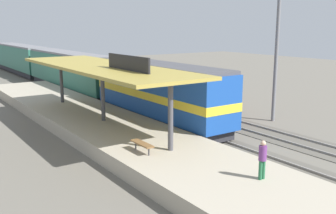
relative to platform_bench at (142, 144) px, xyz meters
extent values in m
plane|color=#666056|center=(8.00, 7.44, -1.34)|extent=(120.00, 120.00, 0.00)
cube|color=#565249|center=(6.00, 7.44, -1.32)|extent=(3.20, 110.00, 0.04)
cube|color=gray|center=(5.28, 7.44, -1.26)|extent=(0.10, 110.00, 0.16)
cube|color=gray|center=(6.72, 7.44, -1.26)|extent=(0.10, 110.00, 0.16)
cube|color=#565249|center=(10.60, 7.44, -1.32)|extent=(3.20, 110.00, 0.04)
cube|color=gray|center=(9.88, 7.44, -1.26)|extent=(0.10, 110.00, 0.16)
cube|color=gray|center=(11.32, 7.44, -1.26)|extent=(0.10, 110.00, 0.16)
cube|color=#A89E89|center=(1.40, 7.44, -0.89)|extent=(6.00, 44.00, 0.90)
cylinder|color=#47474C|center=(1.40, -0.56, 1.36)|extent=(0.28, 0.28, 3.60)
cylinder|color=#47474C|center=(1.40, 7.44, 1.36)|extent=(0.28, 0.28, 3.60)
cylinder|color=#47474C|center=(1.40, 15.44, 1.36)|extent=(0.28, 0.28, 3.60)
cube|color=#A38E3D|center=(1.40, 7.44, 3.26)|extent=(5.20, 18.00, 0.20)
cube|color=black|center=(1.40, 3.84, 3.81)|extent=(0.12, 4.80, 0.90)
cylinder|color=#333338|center=(0.00, -0.65, -0.23)|extent=(0.07, 0.07, 0.42)
cylinder|color=#333338|center=(0.00, 0.65, -0.23)|extent=(0.07, 0.07, 0.42)
cube|color=brown|center=(0.00, 0.00, 0.02)|extent=(0.44, 1.70, 0.08)
cube|color=#28282D|center=(6.00, 7.48, -0.83)|extent=(2.60, 13.60, 0.70)
cube|color=#19479E|center=(6.00, 7.48, 1.27)|extent=(2.90, 14.40, 3.50)
cube|color=#47474C|center=(6.00, 7.48, 3.14)|extent=(2.78, 14.11, 0.24)
cube|color=yellow|center=(6.00, 7.48, 1.00)|extent=(2.93, 14.43, 0.56)
cube|color=#28282D|center=(6.00, 25.48, -0.83)|extent=(2.60, 19.20, 0.70)
cube|color=#2D6B56|center=(6.00, 25.48, 1.17)|extent=(2.90, 20.00, 3.30)
cube|color=slate|center=(6.00, 25.48, 2.94)|extent=(2.78, 19.60, 0.24)
cube|color=#28282D|center=(6.00, 46.28, -0.83)|extent=(2.60, 19.20, 0.70)
cube|color=#2D6B56|center=(6.00, 46.28, 1.17)|extent=(2.90, 20.00, 3.30)
cube|color=slate|center=(6.00, 46.28, 2.94)|extent=(2.78, 19.60, 0.24)
cube|color=#28282D|center=(10.60, 11.70, -0.83)|extent=(2.50, 11.20, 0.70)
cube|color=brown|center=(10.60, 11.70, 0.82)|extent=(2.80, 12.00, 2.60)
cube|color=maroon|center=(10.60, 11.70, 2.24)|extent=(2.69, 11.76, 0.24)
cylinder|color=slate|center=(13.80, 3.09, 4.16)|extent=(0.28, 0.28, 11.00)
cylinder|color=#23603D|center=(2.21, -6.02, -0.02)|extent=(0.16, 0.16, 0.84)
cylinder|color=#23603D|center=(2.39, -6.02, -0.02)|extent=(0.16, 0.16, 0.84)
cylinder|color=#663375|center=(2.30, -6.02, 0.72)|extent=(0.34, 0.34, 0.64)
sphere|color=tan|center=(2.30, -6.02, 1.15)|extent=(0.23, 0.23, 0.23)
camera|label=1|loc=(-9.95, -16.60, 5.99)|focal=41.77mm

